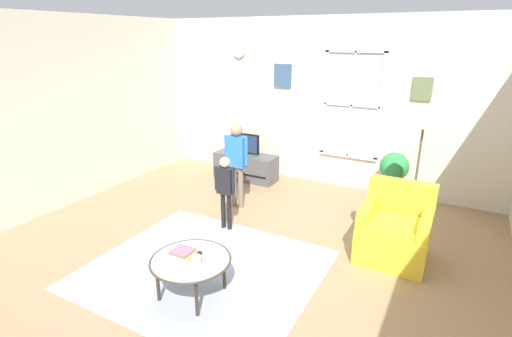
% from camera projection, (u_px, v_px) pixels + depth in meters
% --- Properties ---
extents(ground_plane, '(6.57, 6.61, 0.02)m').
position_uv_depth(ground_plane, '(224.00, 262.00, 4.49)').
color(ground_plane, '#9E7A56').
extents(back_wall, '(5.97, 0.17, 2.80)m').
position_uv_depth(back_wall, '(321.00, 103.00, 6.57)').
color(back_wall, beige).
rests_on(back_wall, ground_plane).
extents(side_wall_left, '(0.12, 6.01, 2.80)m').
position_uv_depth(side_wall_left, '(39.00, 117.00, 5.40)').
color(side_wall_left, beige).
rests_on(side_wall_left, ground_plane).
extents(area_rug, '(2.47, 2.18, 0.01)m').
position_uv_depth(area_rug, '(204.00, 269.00, 4.33)').
color(area_rug, '#999EAD').
rests_on(area_rug, ground_plane).
extents(tv_stand, '(1.15, 0.42, 0.47)m').
position_uv_depth(tv_stand, '(246.00, 167.00, 7.01)').
color(tv_stand, '#4C4C51').
rests_on(tv_stand, ground_plane).
extents(television, '(0.54, 0.08, 0.38)m').
position_uv_depth(television, '(245.00, 143.00, 6.86)').
color(television, '#4C4C4C').
rests_on(television, tv_stand).
extents(armchair, '(0.76, 0.74, 0.87)m').
position_uv_depth(armchair, '(395.00, 231.00, 4.48)').
color(armchair, yellow).
rests_on(armchair, ground_plane).
extents(coffee_table, '(0.80, 0.80, 0.41)m').
position_uv_depth(coffee_table, '(191.00, 261.00, 3.78)').
color(coffee_table, '#99B2B7').
rests_on(coffee_table, ground_plane).
extents(book_stack, '(0.26, 0.19, 0.04)m').
position_uv_depth(book_stack, '(183.00, 252.00, 3.87)').
color(book_stack, '#A8A836').
rests_on(book_stack, coffee_table).
extents(cup, '(0.08, 0.08, 0.10)m').
position_uv_depth(cup, '(196.00, 261.00, 3.65)').
color(cup, white).
rests_on(cup, coffee_table).
extents(remote_near_books, '(0.08, 0.15, 0.02)m').
position_uv_depth(remote_near_books, '(198.00, 256.00, 3.81)').
color(remote_near_books, black).
rests_on(remote_near_books, coffee_table).
extents(person_black_shirt, '(0.30, 0.14, 1.01)m').
position_uv_depth(person_black_shirt, '(225.00, 185.00, 5.05)').
color(person_black_shirt, black).
rests_on(person_black_shirt, ground_plane).
extents(person_blue_shirt, '(0.39, 0.18, 1.29)m').
position_uv_depth(person_blue_shirt, '(237.00, 156.00, 5.67)').
color(person_blue_shirt, '#726656').
rests_on(person_blue_shirt, ground_plane).
extents(potted_plant_by_window, '(0.43, 0.43, 0.81)m').
position_uv_depth(potted_plant_by_window, '(394.00, 171.00, 5.90)').
color(potted_plant_by_window, silver).
rests_on(potted_plant_by_window, ground_plane).
extents(floor_lamp, '(0.32, 0.32, 1.66)m').
position_uv_depth(floor_lamp, '(423.00, 131.00, 4.65)').
color(floor_lamp, black).
rests_on(floor_lamp, ground_plane).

